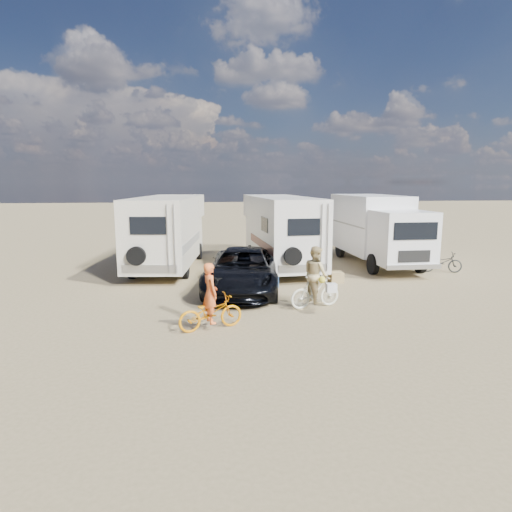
{
  "coord_description": "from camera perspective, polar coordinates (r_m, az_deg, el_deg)",
  "views": [
    {
      "loc": [
        -3.8,
        -11.53,
        3.69
      ],
      "look_at": [
        -2.09,
        2.3,
        1.3
      ],
      "focal_mm": 30.24,
      "sensor_mm": 36.0,
      "label": 1
    }
  ],
  "objects": [
    {
      "name": "cooler",
      "position": [
        15.31,
        1.9,
        -3.44
      ],
      "size": [
        0.58,
        0.47,
        0.4
      ],
      "primitive_type": "cube",
      "rotation": [
        0.0,
        0.0,
        0.24
      ],
      "color": "#244F8D",
      "rests_on": "ground"
    },
    {
      "name": "bike_woman",
      "position": [
        12.94,
        7.85,
        -4.69
      ],
      "size": [
        1.69,
        0.88,
        0.98
      ],
      "primitive_type": "imported",
      "rotation": [
        0.0,
        0.0,
        1.85
      ],
      "color": "beige",
      "rests_on": "ground"
    },
    {
      "name": "bike_man",
      "position": [
        11.04,
        -6.03,
        -7.43
      ],
      "size": [
        1.78,
        1.11,
        0.88
      ],
      "primitive_type": "imported",
      "rotation": [
        0.0,
        0.0,
        1.91
      ],
      "color": "orange",
      "rests_on": "ground"
    },
    {
      "name": "ground",
      "position": [
        12.69,
        10.81,
        -7.36
      ],
      "size": [
        140.0,
        140.0,
        0.0
      ],
      "primitive_type": "plane",
      "color": "#958159",
      "rests_on": "ground"
    },
    {
      "name": "rv_main",
      "position": [
        18.63,
        3.32,
        3.09
      ],
      "size": [
        2.57,
        6.86,
        3.08
      ],
      "primitive_type": null,
      "rotation": [
        0.0,
        0.0,
        0.06
      ],
      "color": "white",
      "rests_on": "ground"
    },
    {
      "name": "dark_suv",
      "position": [
        14.76,
        -1.72,
        -1.86
      ],
      "size": [
        3.26,
        5.55,
        1.45
      ],
      "primitive_type": "imported",
      "rotation": [
        0.0,
        0.0,
        -0.17
      ],
      "color": "black",
      "rests_on": "ground"
    },
    {
      "name": "rv_left",
      "position": [
        18.99,
        -11.51,
        3.03
      ],
      "size": [
        3.1,
        7.35,
        3.07
      ],
      "primitive_type": null,
      "rotation": [
        0.0,
        0.0,
        -0.11
      ],
      "color": "silver",
      "rests_on": "ground"
    },
    {
      "name": "box_truck",
      "position": [
        20.16,
        15.78,
        3.27
      ],
      "size": [
        2.36,
        6.86,
        3.09
      ],
      "primitive_type": null,
      "rotation": [
        0.0,
        0.0,
        0.01
      ],
      "color": "white",
      "rests_on": "ground"
    },
    {
      "name": "rider_man",
      "position": [
        10.95,
        -6.06,
        -5.79
      ],
      "size": [
        0.53,
        0.65,
        1.54
      ],
      "primitive_type": "imported",
      "rotation": [
        0.0,
        0.0,
        1.91
      ],
      "color": "orange",
      "rests_on": "ground"
    },
    {
      "name": "bike_parked",
      "position": [
        19.39,
        23.32,
        -0.76
      ],
      "size": [
        1.72,
        0.99,
        0.85
      ],
      "primitive_type": "imported",
      "rotation": [
        0.0,
        0.0,
        1.3
      ],
      "color": "#232523",
      "rests_on": "ground"
    },
    {
      "name": "crate",
      "position": [
        16.37,
        10.52,
        -2.76
      ],
      "size": [
        0.51,
        0.51,
        0.39
      ],
      "primitive_type": "cube",
      "rotation": [
        0.0,
        0.0,
        0.05
      ],
      "color": "#998151",
      "rests_on": "ground"
    },
    {
      "name": "rider_woman",
      "position": [
        12.85,
        7.89,
        -3.18
      ],
      "size": [
        0.83,
        0.96,
        1.68
      ],
      "primitive_type": "imported",
      "rotation": [
        0.0,
        0.0,
        1.85
      ],
      "color": "tan",
      "rests_on": "ground"
    }
  ]
}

